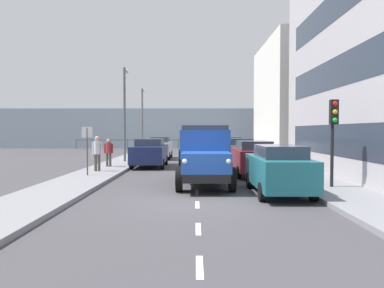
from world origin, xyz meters
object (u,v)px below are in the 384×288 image
Objects in this scene: car_navy_oppositeside_0 at (150,152)px; car_teal_kerbside_near at (278,169)px; car_white_kerbside_3 at (232,148)px; pedestrian_by_lamp at (97,150)px; car_grey_kerbside_2 at (240,151)px; lamp_post_far at (143,114)px; car_maroon_kerbside_1 at (253,157)px; traffic_light_near at (333,124)px; pedestrian_couple_b at (109,150)px; lamp_post_promenade at (125,105)px; truck_vintage_blue at (205,157)px; car_silver_oppositeside_1 at (160,147)px; street_sign at (87,142)px.

car_teal_kerbside_near is at bearing 119.05° from car_navy_oppositeside_0.
pedestrian_by_lamp is at bearing 53.45° from car_white_kerbside_3.
lamp_post_far is (7.82, -11.46, 2.88)m from car_grey_kerbside_2.
car_grey_kerbside_2 is at bearing 124.32° from lamp_post_far.
pedestrian_by_lamp is at bearing 60.22° from car_navy_oppositeside_0.
pedestrian_by_lamp is at bearing 33.55° from car_grey_kerbside_2.
car_maroon_kerbside_1 is 0.98× the size of car_navy_oppositeside_0.
traffic_light_near is (-7.82, 9.45, 1.57)m from car_navy_oppositeside_0.
pedestrian_couple_b is at bearing 45.80° from car_white_kerbside_3.
car_navy_oppositeside_0 is at bearing -119.78° from pedestrian_by_lamp.
pedestrian_couple_b is 4.91m from lamp_post_promenade.
lamp_post_far reaches higher than pedestrian_couple_b.
pedestrian_couple_b is 12.97m from traffic_light_near.
car_grey_kerbside_2 is 2.13× the size of pedestrian_by_lamp.
pedestrian_couple_b is (2.22, 1.36, 0.18)m from car_navy_oppositeside_0.
pedestrian_couple_b is (5.37, -6.98, -0.10)m from truck_vintage_blue.
lamp_post_promenade reaches higher than car_maroon_kerbside_1.
lamp_post_promenade is at bearing -52.94° from car_navy_oppositeside_0.
car_maroon_kerbside_1 is 10.80m from lamp_post_promenade.
car_grey_kerbside_2 is 8.34m from pedestrian_couple_b.
lamp_post_far reaches higher than car_grey_kerbside_2.
car_maroon_kerbside_1 and car_grey_kerbside_2 have the same top height.
lamp_post_promenade is at bearing 64.33° from car_silver_oppositeside_1.
car_grey_kerbside_2 is (0.00, -5.71, -0.00)m from car_maroon_kerbside_1.
car_white_kerbside_3 is 2.26× the size of pedestrian_by_lamp.
lamp_post_promenade reaches higher than pedestrian_by_lamp.
car_navy_oppositeside_0 is at bearing 127.06° from lamp_post_promenade.
pedestrian_couple_b is (-0.01, -2.55, -0.13)m from pedestrian_by_lamp.
traffic_light_near reaches higher than car_grey_kerbside_2.
car_teal_kerbside_near is 2.00× the size of street_sign.
car_navy_oppositeside_0 is (5.66, 6.75, 0.00)m from car_white_kerbside_3.
car_teal_kerbside_near is 9.11m from street_sign.
traffic_light_near reaches higher than car_teal_kerbside_near.
car_maroon_kerbside_1 is at bearing -66.92° from traffic_light_near.
traffic_light_near is (-7.82, 16.19, 1.58)m from car_silver_oppositeside_1.
truck_vintage_blue is 1.21× the size of car_navy_oppositeside_0.
car_teal_kerbside_near and car_maroon_kerbside_1 have the same top height.
lamp_post_promenade is at bearing -92.25° from pedestrian_by_lamp.
car_white_kerbside_3 is 11.31m from pedestrian_couple_b.
car_navy_oppositeside_0 is at bearing 99.59° from lamp_post_far.
pedestrian_by_lamp is at bearing -38.49° from car_teal_kerbside_near.
street_sign is (7.91, -4.46, 0.79)m from car_teal_kerbside_near.
car_grey_kerbside_2 is 2.40× the size of pedestrian_couple_b.
car_silver_oppositeside_1 is at bearing -105.34° from pedestrian_couple_b.
lamp_post_promenade is (7.64, -7.01, 3.03)m from car_maroon_kerbside_1.
car_teal_kerbside_near is at bearing 108.49° from car_silver_oppositeside_1.
car_maroon_kerbside_1 and car_white_kerbside_3 have the same top height.
lamp_post_far is (5.31, -21.12, 2.60)m from truck_vintage_blue.
lamp_post_promenade is 1.05× the size of lamp_post_far.
car_teal_kerbside_near is at bearing 120.81° from lamp_post_promenade.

